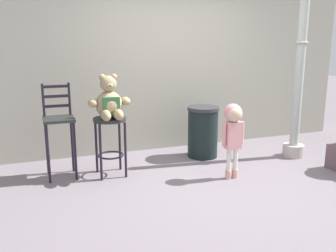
% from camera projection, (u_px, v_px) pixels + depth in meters
% --- Properties ---
extents(ground_plane, '(24.00, 24.00, 0.00)m').
position_uv_depth(ground_plane, '(221.00, 184.00, 4.52)').
color(ground_plane, slate).
extents(building_wall, '(6.30, 0.30, 3.07)m').
position_uv_depth(building_wall, '(168.00, 52.00, 5.89)').
color(building_wall, '#A2A08F').
rests_on(building_wall, ground_plane).
extents(bar_stool_with_teddy, '(0.42, 0.42, 0.76)m').
position_uv_depth(bar_stool_with_teddy, '(110.00, 134.00, 4.73)').
color(bar_stool_with_teddy, '#232724').
rests_on(bar_stool_with_teddy, ground_plane).
extents(teddy_bear, '(0.53, 0.48, 0.55)m').
position_uv_depth(teddy_bear, '(109.00, 102.00, 4.61)').
color(teddy_bear, tan).
rests_on(teddy_bear, bar_stool_with_teddy).
extents(child_walking, '(0.30, 0.24, 0.96)m').
position_uv_depth(child_walking, '(233.00, 125.00, 4.58)').
color(child_walking, '#D4A192').
rests_on(child_walking, ground_plane).
extents(trash_bin, '(0.47, 0.47, 0.76)m').
position_uv_depth(trash_bin, '(203.00, 132.00, 5.53)').
color(trash_bin, black).
rests_on(trash_bin, ground_plane).
extents(lamppost, '(0.31, 0.31, 2.91)m').
position_uv_depth(lamppost, '(299.00, 80.00, 5.36)').
color(lamppost, '#B5A7A3').
rests_on(lamppost, ground_plane).
extents(bar_chair_empty, '(0.38, 0.38, 1.19)m').
position_uv_depth(bar_chair_empty, '(59.00, 125.00, 4.64)').
color(bar_chair_empty, '#232724').
rests_on(bar_chair_empty, ground_plane).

